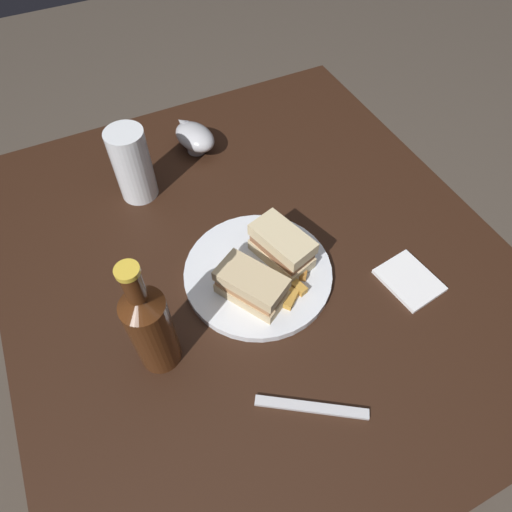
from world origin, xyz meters
The scene contains 13 objects.
ground_plane centered at (0.00, 0.00, 0.00)m, with size 6.00×6.00×0.00m, color #4C4238.
dining_table centered at (0.00, 0.00, 0.37)m, with size 1.06×0.95×0.73m, color black.
plate centered at (-0.05, 0.01, 0.74)m, with size 0.28×0.28×0.02m, color white.
sandwich_half_left centered at (-0.09, 0.05, 0.78)m, with size 0.14×0.12×0.06m.
sandwich_half_right centered at (-0.04, -0.04, 0.78)m, with size 0.13×0.10×0.07m.
potato_wedge_front centered at (-0.13, -0.01, 0.76)m, with size 0.04×0.02×0.01m, color gold.
potato_wedge_middle centered at (-0.11, -0.03, 0.76)m, with size 0.05×0.02×0.01m, color gold.
potato_wedge_back centered at (-0.09, -0.04, 0.76)m, with size 0.04×0.02×0.01m, color #AD702D.
pint_glass centered at (0.27, 0.15, 0.81)m, with size 0.08×0.08×0.16m.
gravy_boat centered at (0.34, -0.01, 0.77)m, with size 0.13×0.10×0.07m.
cider_bottle centered at (-0.12, 0.23, 0.84)m, with size 0.07×0.07×0.26m.
napkin centered at (-0.18, -0.24, 0.74)m, with size 0.11×0.09×0.01m, color white.
fork centered at (-0.31, 0.05, 0.74)m, with size 0.18×0.02×0.01m, color silver.
Camera 1 is at (-0.47, 0.22, 1.44)m, focal length 31.09 mm.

